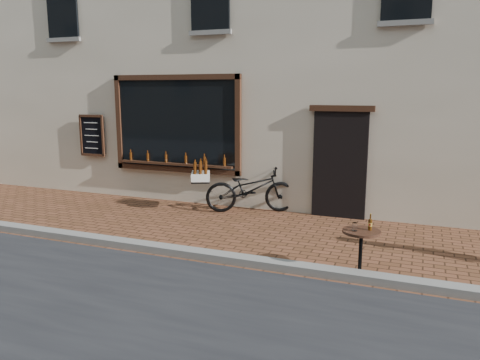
% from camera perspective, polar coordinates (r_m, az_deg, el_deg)
% --- Properties ---
extents(ground, '(90.00, 90.00, 0.00)m').
position_cam_1_polar(ground, '(7.52, -7.62, -9.57)').
color(ground, '#54301B').
rests_on(ground, ground).
extents(kerb, '(90.00, 0.25, 0.12)m').
position_cam_1_polar(kerb, '(7.66, -6.90, -8.68)').
color(kerb, slate).
rests_on(kerb, ground).
extents(cargo_bicycle, '(2.31, 1.50, 1.10)m').
position_cam_1_polar(cargo_bicycle, '(10.16, 1.08, -1.01)').
color(cargo_bicycle, black).
rests_on(cargo_bicycle, ground).
extents(bistro_table, '(0.53, 0.53, 0.92)m').
position_cam_1_polar(bistro_table, '(6.86, 14.54, -7.52)').
color(bistro_table, black).
rests_on(bistro_table, ground).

